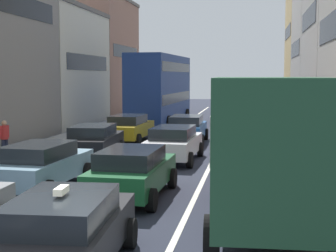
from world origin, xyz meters
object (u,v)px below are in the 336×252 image
at_px(hatchback_centre_lane_third, 174,143).
at_px(sedan_left_lane_third, 94,141).
at_px(sedan_left_lane_fourth, 129,128).
at_px(bus_mid_queue_primary, 160,87).
at_px(pedestrian_mid_sidewalk, 4,136).
at_px(wagon_left_lane_second, 41,165).
at_px(sedan_centre_lane_second, 132,171).
at_px(wagon_right_lane_far, 252,134).
at_px(coupe_centre_lane_fourth, 187,128).
at_px(taxi_centre_lane_front, 65,232).
at_px(sedan_right_lane_behind_truck, 249,152).
at_px(removalist_box_truck, 267,147).

distance_m(hatchback_centre_lane_third, sedan_left_lane_third, 3.54).
bearing_deg(sedan_left_lane_fourth, hatchback_centre_lane_third, -147.03).
bearing_deg(bus_mid_queue_primary, pedestrian_mid_sidewalk, 167.36).
bearing_deg(wagon_left_lane_second, sedan_centre_lane_second, -97.46).
bearing_deg(bus_mid_queue_primary, sedan_left_lane_third, -178.07).
distance_m(wagon_left_lane_second, bus_mid_queue_primary, 21.04).
xyz_separation_m(wagon_right_lane_far, bus_mid_queue_primary, (-6.61, 11.17, 2.03)).
relative_size(wagon_left_lane_second, hatchback_centre_lane_third, 1.01).
xyz_separation_m(coupe_centre_lane_fourth, bus_mid_queue_primary, (-3.13, 9.16, 2.03)).
bearing_deg(sedan_centre_lane_second, pedestrian_mid_sidewalk, 51.39).
relative_size(wagon_left_lane_second, sedan_left_lane_fourth, 1.01).
xyz_separation_m(taxi_centre_lane_front, bus_mid_queue_primary, (-3.29, 27.38, 2.03)).
height_order(wagon_left_lane_second, pedestrian_mid_sidewalk, pedestrian_mid_sidewalk).
bearing_deg(wagon_left_lane_second, coupe_centre_lane_fourth, -11.45).
bearing_deg(wagon_right_lane_far, sedan_right_lane_behind_truck, 175.96).
relative_size(wagon_left_lane_second, sedan_left_lane_third, 1.00).
bearing_deg(taxi_centre_lane_front, pedestrian_mid_sidewalk, 28.29).
xyz_separation_m(removalist_box_truck, sedan_left_lane_third, (-7.15, 9.04, -1.18)).
bearing_deg(pedestrian_mid_sidewalk, sedan_centre_lane_second, -22.78).
bearing_deg(removalist_box_truck, taxi_centre_lane_front, 129.64).
xyz_separation_m(removalist_box_truck, wagon_right_lane_far, (-0.36, 12.86, -1.18)).
xyz_separation_m(removalist_box_truck, sedan_left_lane_fourth, (-7.01, 14.74, -1.18)).
height_order(sedan_left_lane_third, sedan_right_lane_behind_truck, same).
height_order(removalist_box_truck, wagon_left_lane_second, removalist_box_truck).
distance_m(hatchback_centre_lane_third, sedan_right_lane_behind_truck, 3.76).
xyz_separation_m(taxi_centre_lane_front, hatchback_centre_lane_third, (0.06, 12.35, -0.00)).
xyz_separation_m(removalist_box_truck, sedan_centre_lane_second, (-3.84, 2.49, -1.18)).
bearing_deg(wagon_right_lane_far, sedan_left_lane_fourth, 71.28).
relative_size(hatchback_centre_lane_third, coupe_centre_lane_fourth, 1.01).
relative_size(hatchback_centre_lane_third, pedestrian_mid_sidewalk, 2.63).
xyz_separation_m(removalist_box_truck, taxi_centre_lane_front, (-3.67, -3.35, -1.18)).
bearing_deg(taxi_centre_lane_front, removalist_box_truck, -51.12).
bearing_deg(hatchback_centre_lane_third, wagon_right_lane_far, -37.88).
bearing_deg(sedan_centre_lane_second, wagon_left_lane_second, 80.87).
distance_m(taxi_centre_lane_front, pedestrian_mid_sidewalk, 14.19).
distance_m(hatchback_centre_lane_third, bus_mid_queue_primary, 15.53).
xyz_separation_m(wagon_left_lane_second, wagon_right_lane_far, (6.60, 9.77, 0.00)).
xyz_separation_m(sedan_centre_lane_second, wagon_right_lane_far, (3.48, 10.37, 0.00)).
bearing_deg(wagon_left_lane_second, sedan_right_lane_behind_truck, -55.85).
bearing_deg(sedan_left_lane_fourth, sedan_left_lane_third, -179.06).
relative_size(sedan_centre_lane_second, coupe_centre_lane_fourth, 1.01).
xyz_separation_m(wagon_left_lane_second, coupe_centre_lane_fourth, (3.13, 11.79, 0.00)).
height_order(sedan_left_lane_third, wagon_right_lane_far, same).
distance_m(sedan_left_lane_fourth, sedan_right_lane_behind_truck, 10.18).
bearing_deg(wagon_left_lane_second, wagon_right_lane_far, -30.63).
bearing_deg(pedestrian_mid_sidewalk, sedan_right_lane_behind_truck, 8.23).
relative_size(sedan_left_lane_third, wagon_right_lane_far, 1.00).
relative_size(sedan_left_lane_third, pedestrian_mid_sidewalk, 2.65).
height_order(sedan_centre_lane_second, coupe_centre_lane_fourth, same).
bearing_deg(sedan_left_lane_third, coupe_centre_lane_fourth, -33.31).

